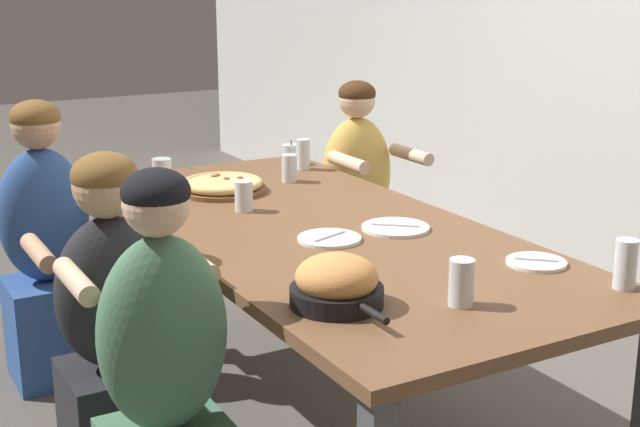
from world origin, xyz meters
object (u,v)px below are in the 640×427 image
Objects in this scene: empty_plate_a at (329,239)px; diner_near_midright at (166,394)px; cocktail_glass_blue at (290,155)px; diner_far_left at (356,211)px; skillet_bowl at (337,284)px; diner_near_center at (115,338)px; diner_near_left at (47,255)px; empty_plate_c at (396,228)px; drinking_glass_b at (244,198)px; drinking_glass_e at (162,173)px; empty_plate_b at (536,262)px; pizza_board_main at (222,185)px; drinking_glass_a at (461,284)px; drinking_glass_f at (625,267)px; drinking_glass_c at (303,156)px; drinking_glass_d at (289,170)px.

diner_near_midright is (0.29, -0.69, -0.26)m from empty_plate_a.
diner_far_left reaches higher than cocktail_glass_blue.
empty_plate_a is 1.37m from diner_far_left.
skillet_bowl is at bearing -23.69° from cocktail_glass_blue.
diner_near_left reaches higher than diner_near_center.
drinking_glass_b is at bearing -143.52° from empty_plate_c.
diner_near_center is at bearing -29.67° from drinking_glass_e.
empty_plate_b is 1.12m from drinking_glass_b.
cocktail_glass_blue is at bearing 124.09° from pizza_board_main.
diner_near_center is (0.61, -0.64, -0.29)m from pizza_board_main.
drinking_glass_a is 0.50m from drinking_glass_f.
diner_near_left is at bearing 0.07° from diner_far_left.
drinking_glass_c reaches higher than pizza_board_main.
skillet_bowl reaches higher than cocktail_glass_blue.
drinking_glass_f reaches higher than drinking_glass_a.
drinking_glass_e is (-1.52, -0.64, 0.05)m from empty_plate_b.
empty_plate_a is 0.91× the size of empty_plate_c.
cocktail_glass_blue is at bearing 1.02° from diner_near_left.
cocktail_glass_blue reaches higher than empty_plate_a.
empty_plate_c is (-0.51, 0.54, -0.05)m from skillet_bowl.
drinking_glass_a is at bearing -10.02° from drinking_glass_d.
empty_plate_b is (0.01, 0.70, -0.05)m from skillet_bowl.
diner_near_left is (-0.31, -0.64, -0.28)m from pizza_board_main.
empty_plate_c is 0.73m from drinking_glass_a.
skillet_bowl is 1.78m from cocktail_glass_blue.
drinking_glass_e is 0.80× the size of drinking_glass_f.
drinking_glass_e is 1.93m from drinking_glass_f.
drinking_glass_b is 0.10× the size of diner_near_center.
diner_near_midright reaches higher than empty_plate_a.
skillet_bowl is at bearing -10.13° from pizza_board_main.
empty_plate_b is 0.16× the size of diner_near_center.
empty_plate_b is 1.34× the size of drinking_glass_c.
diner_far_left is (-1.61, 0.36, -0.27)m from empty_plate_b.
pizza_board_main is 0.84m from empty_plate_c.
cocktail_glass_blue and drinking_glass_b have the same top height.
skillet_bowl is 3.19× the size of drinking_glass_e.
drinking_glass_c is 0.12× the size of diner_far_left.
empty_plate_c is 2.01× the size of drinking_glass_d.
drinking_glass_b is at bearing -169.29° from empty_plate_a.
empty_plate_b and empty_plate_c have the same top height.
drinking_glass_c is at bearing -0.53° from cocktail_glass_blue.
diner_near_midright is 1.01× the size of diner_far_left.
pizza_board_main is 0.52m from drinking_glass_c.
drinking_glass_d is at bearing 33.45° from diner_near_center.
empty_plate_a is 0.79m from diner_near_midright.
empty_plate_a is at bearing 3.19° from pizza_board_main.
drinking_glass_a is 1.14× the size of drinking_glass_b.
drinking_glass_d reaches higher than cocktail_glass_blue.
drinking_glass_b is at bearing -45.82° from diner_near_left.
pizza_board_main is 1.39m from empty_plate_b.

